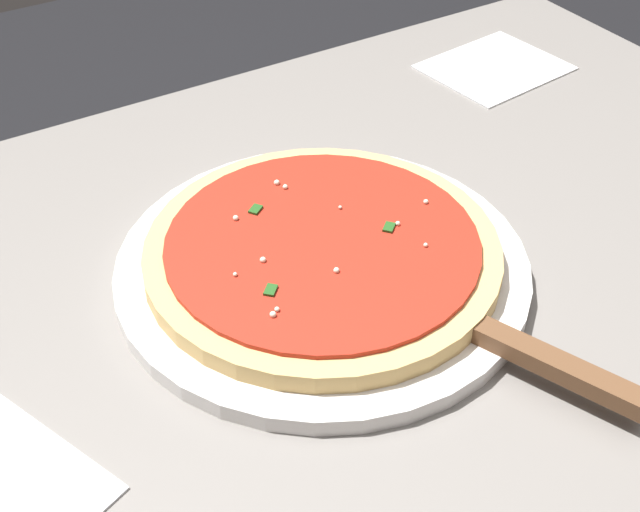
% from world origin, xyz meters
% --- Properties ---
extents(restaurant_table, '(1.06, 0.70, 0.78)m').
position_xyz_m(restaurant_table, '(0.00, 0.00, 0.62)').
color(restaurant_table, black).
rests_on(restaurant_table, ground_plane).
extents(serving_plate, '(0.33, 0.33, 0.01)m').
position_xyz_m(serving_plate, '(-0.00, 0.01, 0.78)').
color(serving_plate, white).
rests_on(serving_plate, restaurant_table).
extents(pizza, '(0.28, 0.28, 0.02)m').
position_xyz_m(pizza, '(-0.00, 0.01, 0.80)').
color(pizza, '#DBB26B').
rests_on(pizza, serving_plate).
extents(pizza_server, '(0.12, 0.22, 0.01)m').
position_xyz_m(pizza_server, '(0.06, -0.13, 0.80)').
color(pizza_server, silver).
rests_on(pizza_server, serving_plate).
extents(napkin_loose_left, '(0.16, 0.13, 0.00)m').
position_xyz_m(napkin_loose_left, '(0.35, 0.21, 0.78)').
color(napkin_loose_left, white).
rests_on(napkin_loose_left, restaurant_table).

